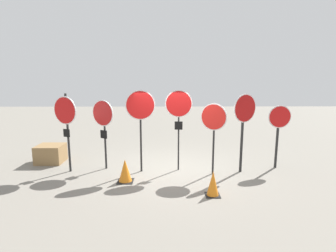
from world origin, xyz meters
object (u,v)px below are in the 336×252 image
(stop_sign_4, at_px, (214,122))
(stop_sign_1, at_px, (103,119))
(traffic_cone_1, at_px, (125,171))
(stop_sign_2, at_px, (140,111))
(stop_sign_3, at_px, (179,109))
(storage_crate, at_px, (51,154))
(traffic_cone_0, at_px, (213,183))
(stop_sign_0, at_px, (66,117))
(stop_sign_6, at_px, (279,125))
(stop_sign_5, at_px, (244,117))

(stop_sign_4, bearing_deg, stop_sign_1, -159.00)
(stop_sign_4, bearing_deg, traffic_cone_1, -137.93)
(stop_sign_2, distance_m, traffic_cone_1, 1.85)
(stop_sign_3, bearing_deg, storage_crate, 173.66)
(stop_sign_2, xyz_separation_m, traffic_cone_0, (1.96, -1.74, -1.63))
(stop_sign_4, distance_m, storage_crate, 5.78)
(stop_sign_2, bearing_deg, stop_sign_3, -0.47)
(stop_sign_0, bearing_deg, traffic_cone_0, 1.87)
(storage_crate, bearing_deg, stop_sign_2, -16.75)
(stop_sign_1, bearing_deg, stop_sign_4, 20.82)
(stop_sign_1, bearing_deg, traffic_cone_1, -23.43)
(storage_crate, bearing_deg, stop_sign_1, -18.71)
(stop_sign_3, xyz_separation_m, traffic_cone_0, (0.78, -1.87, -1.66))
(stop_sign_0, xyz_separation_m, traffic_cone_0, (4.25, -1.76, -1.44))
(stop_sign_2, height_order, traffic_cone_0, stop_sign_2)
(stop_sign_6, height_order, storage_crate, stop_sign_6)
(stop_sign_5, height_order, traffic_cone_0, stop_sign_5)
(stop_sign_3, height_order, storage_crate, stop_sign_3)
(stop_sign_2, xyz_separation_m, stop_sign_6, (4.41, 0.31, -0.48))
(stop_sign_2, bearing_deg, stop_sign_1, 160.05)
(storage_crate, bearing_deg, traffic_cone_0, -27.54)
(stop_sign_6, bearing_deg, stop_sign_5, -163.88)
(stop_sign_0, bearing_deg, stop_sign_2, 23.90)
(stop_sign_4, height_order, traffic_cone_0, stop_sign_4)
(stop_sign_2, distance_m, storage_crate, 3.79)
(stop_sign_4, bearing_deg, stop_sign_3, -169.67)
(stop_sign_5, bearing_deg, traffic_cone_0, -154.05)
(stop_sign_4, bearing_deg, stop_sign_2, -156.39)
(traffic_cone_0, height_order, storage_crate, traffic_cone_0)
(stop_sign_3, distance_m, stop_sign_5, 2.01)
(stop_sign_2, height_order, stop_sign_4, stop_sign_2)
(stop_sign_3, xyz_separation_m, stop_sign_4, (1.03, -0.36, -0.34))
(stop_sign_0, bearing_deg, stop_sign_3, 26.16)
(stop_sign_2, xyz_separation_m, stop_sign_3, (1.18, 0.13, 0.04))
(stop_sign_5, distance_m, traffic_cone_1, 3.90)
(traffic_cone_1, bearing_deg, stop_sign_6, 13.09)
(stop_sign_0, distance_m, stop_sign_1, 1.12)
(stop_sign_2, height_order, stop_sign_5, stop_sign_2)
(stop_sign_5, bearing_deg, stop_sign_2, 150.57)
(stop_sign_0, bearing_deg, traffic_cone_1, 0.98)
(stop_sign_3, distance_m, storage_crate, 4.83)
(traffic_cone_0, bearing_deg, stop_sign_5, 54.23)
(stop_sign_3, bearing_deg, stop_sign_0, -173.65)
(stop_sign_3, bearing_deg, stop_sign_1, -179.25)
(stop_sign_0, relative_size, traffic_cone_0, 3.83)
(stop_sign_1, bearing_deg, stop_sign_2, 16.19)
(stop_sign_3, height_order, stop_sign_5, stop_sign_3)
(stop_sign_1, distance_m, storage_crate, 2.56)
(stop_sign_0, distance_m, stop_sign_2, 2.30)
(stop_sign_4, relative_size, traffic_cone_0, 3.40)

